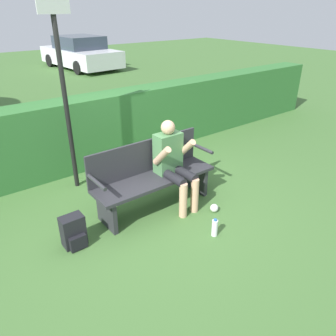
# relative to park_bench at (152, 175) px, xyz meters

# --- Properties ---
(ground_plane) EXTENTS (40.00, 40.00, 0.00)m
(ground_plane) POSITION_rel_park_bench_xyz_m (0.00, -0.07, -0.48)
(ground_plane) COLOR #426B33
(hedge_back) EXTENTS (12.00, 0.55, 1.23)m
(hedge_back) POSITION_rel_park_bench_xyz_m (0.00, 1.86, 0.13)
(hedge_back) COLOR #337033
(hedge_back) RESTS_ON ground
(park_bench) EXTENTS (1.79, 0.51, 0.95)m
(park_bench) POSITION_rel_park_bench_xyz_m (0.00, 0.00, 0.00)
(park_bench) COLOR #2D2D33
(park_bench) RESTS_ON ground
(person_seated) EXTENTS (0.51, 0.64, 1.24)m
(person_seated) POSITION_rel_park_bench_xyz_m (0.27, -0.14, 0.20)
(person_seated) COLOR #4C7F4C
(person_seated) RESTS_ON ground
(backpack) EXTENTS (0.27, 0.25, 0.40)m
(backpack) POSITION_rel_park_bench_xyz_m (-1.27, -0.17, -0.29)
(backpack) COLOR black
(backpack) RESTS_ON ground
(water_bottle) EXTENTS (0.08, 0.08, 0.25)m
(water_bottle) POSITION_rel_park_bench_xyz_m (0.21, -1.07, -0.37)
(water_bottle) COLOR white
(water_bottle) RESTS_ON ground
(signpost) EXTENTS (0.43, 0.09, 2.79)m
(signpost) POSITION_rel_park_bench_xyz_m (-0.65, 1.21, 1.08)
(signpost) COLOR black
(signpost) RESTS_ON ground
(parked_car) EXTENTS (2.26, 4.56, 1.41)m
(parked_car) POSITION_rel_park_bench_xyz_m (4.11, 11.63, 0.18)
(parked_car) COLOR silver
(parked_car) RESTS_ON ground
(litter_crumple) EXTENTS (0.11, 0.11, 0.11)m
(litter_crumple) POSITION_rel_park_bench_xyz_m (0.59, -0.68, -0.43)
(litter_crumple) COLOR silver
(litter_crumple) RESTS_ON ground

